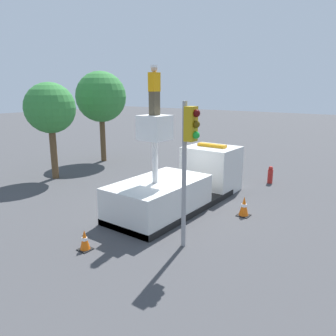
% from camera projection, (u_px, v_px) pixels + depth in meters
% --- Properties ---
extents(ground_plane, '(120.00, 120.00, 0.00)m').
position_uv_depth(ground_plane, '(174.00, 208.00, 13.78)').
color(ground_plane, '#424244').
extents(bucket_truck, '(7.30, 2.44, 3.94)m').
position_uv_depth(bucket_truck, '(182.00, 185.00, 14.06)').
color(bucket_truck, black).
rests_on(bucket_truck, ground).
extents(worker, '(0.40, 0.26, 1.75)m').
position_uv_depth(worker, '(154.00, 90.00, 11.67)').
color(worker, brown).
rests_on(worker, bucket_truck).
extents(traffic_light_pole, '(0.34, 0.57, 4.54)m').
position_uv_depth(traffic_light_pole, '(189.00, 147.00, 9.62)').
color(traffic_light_pole, gray).
rests_on(traffic_light_pole, ground).
extents(fire_hydrant, '(0.51, 0.27, 0.92)m').
position_uv_depth(fire_hydrant, '(270.00, 175.00, 17.30)').
color(fire_hydrant, '#B2231E').
rests_on(fire_hydrant, ground).
extents(traffic_cone_rear, '(0.40, 0.40, 0.67)m').
position_uv_depth(traffic_cone_rear, '(85.00, 240.00, 10.11)').
color(traffic_cone_rear, black).
rests_on(traffic_cone_rear, ground).
extents(traffic_cone_curbside, '(0.48, 0.48, 0.79)m').
position_uv_depth(traffic_cone_curbside, '(244.00, 207.00, 12.83)').
color(traffic_cone_curbside, black).
rests_on(traffic_cone_curbside, ground).
extents(tree_left_bg, '(3.34, 3.34, 6.04)m').
position_uv_depth(tree_left_bg, '(101.00, 97.00, 21.78)').
color(tree_left_bg, brown).
rests_on(tree_left_bg, ground).
extents(tree_right_bg, '(2.71, 2.71, 5.24)m').
position_uv_depth(tree_right_bg, '(50.00, 109.00, 17.48)').
color(tree_right_bg, brown).
rests_on(tree_right_bg, ground).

